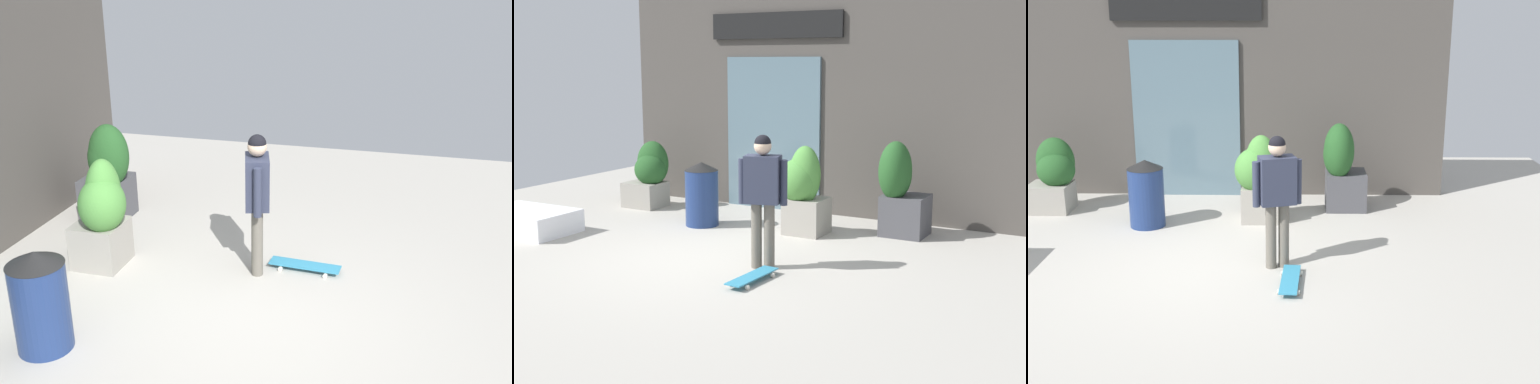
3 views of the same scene
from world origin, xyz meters
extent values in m
plane|color=#B2ADA3|center=(0.00, 0.00, 0.00)|extent=(12.00, 12.00, 0.00)
cube|color=#4C4742|center=(0.00, 3.27, 1.94)|extent=(7.04, 0.25, 3.88)
cube|color=slate|center=(-0.72, 3.13, 1.28)|extent=(1.75, 0.06, 2.56)
cube|color=black|center=(-0.67, 3.11, 3.07)|extent=(2.40, 0.05, 0.42)
cylinder|color=#666056|center=(0.93, 0.01, 0.41)|extent=(0.13, 0.13, 0.81)
cylinder|color=#666056|center=(0.78, -0.03, 0.41)|extent=(0.13, 0.13, 0.81)
cube|color=#2D3347|center=(0.85, -0.01, 1.10)|extent=(0.48, 0.37, 0.58)
cylinder|color=#2D3347|center=(1.10, 0.06, 1.07)|extent=(0.09, 0.09, 0.55)
cylinder|color=#2D3347|center=(0.61, -0.08, 1.07)|extent=(0.09, 0.09, 0.55)
sphere|color=beige|center=(0.85, -0.01, 1.50)|extent=(0.21, 0.21, 0.21)
sphere|color=black|center=(0.85, -0.01, 1.53)|extent=(0.20, 0.20, 0.20)
cube|color=teal|center=(1.01, -0.54, 0.07)|extent=(0.25, 0.84, 0.02)
cylinder|color=silver|center=(1.11, -0.81, 0.03)|extent=(0.03, 0.06, 0.05)
cylinder|color=silver|center=(0.89, -0.80, 0.03)|extent=(0.03, 0.06, 0.05)
cylinder|color=silver|center=(1.14, -0.29, 0.03)|extent=(0.03, 0.06, 0.05)
cylinder|color=silver|center=(0.92, -0.27, 0.03)|extent=(0.03, 0.06, 0.05)
cube|color=gray|center=(-2.74, 2.19, 0.22)|extent=(0.64, 0.56, 0.43)
ellipsoid|color=#235123|center=(-2.66, 2.33, 0.75)|extent=(0.59, 0.44, 0.76)
ellipsoid|color=#235123|center=(-2.62, 2.20, 0.65)|extent=(0.58, 0.48, 0.53)
cube|color=#47474C|center=(1.86, 2.40, 0.30)|extent=(0.62, 0.60, 0.59)
ellipsoid|color=#235123|center=(1.73, 2.28, 0.90)|extent=(0.47, 0.53, 0.73)
ellipsoid|color=#235123|center=(1.73, 2.26, 0.95)|extent=(0.47, 0.55, 0.85)
ellipsoid|color=#235123|center=(1.73, 2.26, 0.93)|extent=(0.37, 0.46, 0.79)
cube|color=gray|center=(0.56, 1.80, 0.26)|extent=(0.56, 0.55, 0.53)
ellipsoid|color=#4C8C3D|center=(0.48, 1.69, 0.80)|extent=(0.58, 0.52, 0.64)
ellipsoid|color=#4C8C3D|center=(0.57, 1.72, 0.88)|extent=(0.46, 0.38, 0.84)
cylinder|color=navy|center=(-1.08, 1.50, 0.43)|extent=(0.51, 0.51, 0.86)
cone|color=black|center=(-1.08, 1.50, 0.92)|extent=(0.52, 0.52, 0.13)
cube|color=white|center=(-3.10, -0.10, 0.17)|extent=(1.39, 0.90, 0.33)
camera|label=1|loc=(-5.09, -1.59, 3.32)|focal=41.90mm
camera|label=2|loc=(4.85, -7.09, 2.48)|focal=48.53mm
camera|label=3|loc=(1.07, -7.42, 3.10)|focal=45.59mm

